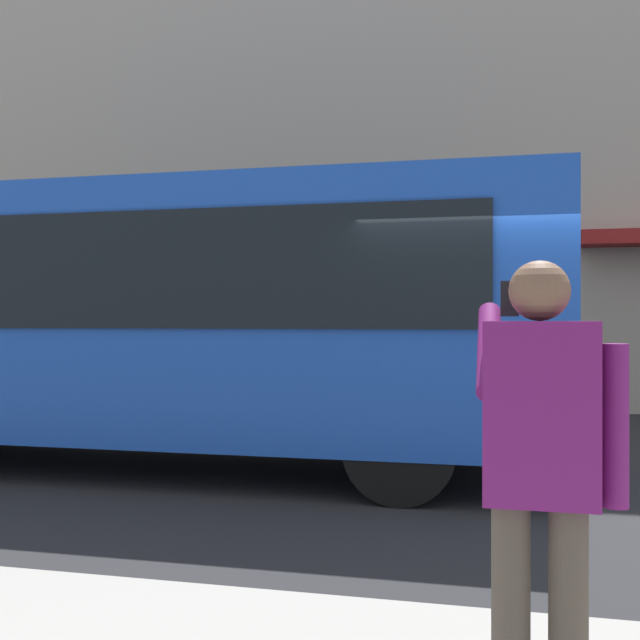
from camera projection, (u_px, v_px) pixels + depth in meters
name	position (u px, v px, depth m)	size (l,w,h in m)	color
ground_plane	(503.00, 489.00, 7.26)	(60.00, 60.00, 0.00)	#232326
building_facade_far	(502.00, 83.00, 13.86)	(28.00, 1.55, 12.00)	#A89E8E
red_bus	(142.00, 315.00, 8.40)	(9.05, 2.54, 3.08)	#1947AD
pedestrian_photographer	(540.00, 456.00, 2.74)	(0.53, 0.52, 1.70)	#4C4238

